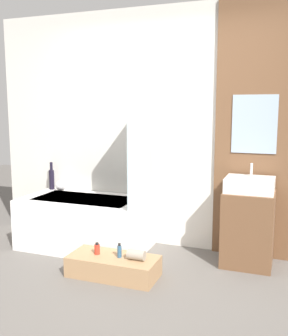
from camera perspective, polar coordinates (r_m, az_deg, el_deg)
The scene contains 13 objects.
ground_plane at distance 3.23m, azimuth -5.56°, elevation -19.69°, with size 12.00×12.00×0.00m, color #605B56.
wall_tiled_back at distance 4.32m, azimuth 3.45°, elevation 5.63°, with size 4.20×0.06×2.60m, color silver.
wall_wood_accent at distance 4.09m, azimuth 15.72°, elevation 5.19°, with size 0.78×0.04×2.60m.
bathtub at distance 4.42m, azimuth -8.53°, elevation -7.84°, with size 1.39×0.75×0.55m.
glass_shower_screen at distance 3.92m, azimuth -0.72°, elevation 3.23°, with size 0.01×0.59×1.21m, color silver.
wooden_step_bench at distance 3.73m, azimuth -4.46°, elevation -14.01°, with size 0.82×0.38×0.19m, color #A87F56.
vanity_cabinet at distance 4.02m, azimuth 14.85°, elevation -8.46°, with size 0.48×0.45×0.73m, color brown.
sink at distance 3.91m, azimuth 15.11°, elevation -2.35°, with size 0.46×0.37×0.26m.
vase_tall_dark at distance 4.88m, azimuth -13.25°, elevation -1.46°, with size 0.06×0.06×0.33m.
vase_round_light at distance 4.79m, azimuth -11.97°, elevation -2.49°, with size 0.12×0.12×0.12m, color white.
bottle_soap_primary at distance 3.74m, azimuth -6.82°, elevation -11.59°, with size 0.05×0.05×0.11m.
bottle_soap_secondary at distance 3.65m, azimuth -3.59°, elevation -11.94°, with size 0.04×0.04×0.13m.
towel_roll at distance 3.59m, azimuth -1.13°, elevation -12.50°, with size 0.09×0.09×0.16m, color gray.
Camera 1 is at (1.26, -2.54, 1.54)m, focal length 42.00 mm.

